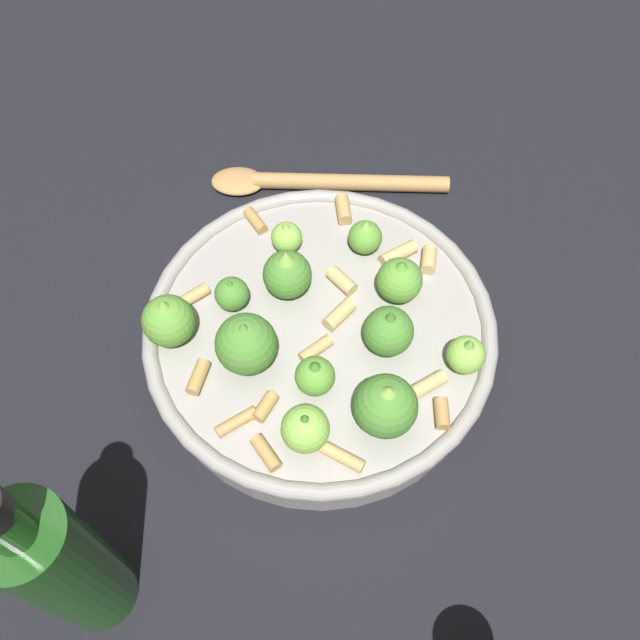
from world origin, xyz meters
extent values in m
plane|color=black|center=(0.00, 0.00, 0.00)|extent=(2.40, 2.40, 0.00)
cylinder|color=#9E9993|center=(0.00, 0.00, 0.02)|extent=(0.27, 0.27, 0.05)
torus|color=#9E9993|center=(0.00, 0.00, 0.05)|extent=(0.28, 0.28, 0.01)
sphere|color=#4C8933|center=(-0.06, 0.02, 0.07)|extent=(0.05, 0.05, 0.05)
cone|color=#609E38|center=(-0.06, 0.02, 0.09)|extent=(0.02, 0.02, 0.01)
sphere|color=#8CC64C|center=(-0.07, -0.06, 0.06)|extent=(0.04, 0.04, 0.04)
cone|color=#4C8933|center=(-0.07, -0.06, 0.08)|extent=(0.01, 0.01, 0.01)
sphere|color=#609E38|center=(0.07, -0.02, 0.06)|extent=(0.04, 0.04, 0.04)
cone|color=#609E38|center=(0.07, -0.02, 0.08)|extent=(0.02, 0.02, 0.01)
sphere|color=#4C8933|center=(-0.03, 0.07, 0.06)|extent=(0.03, 0.03, 0.03)
cone|color=#4C8933|center=(-0.03, 0.07, 0.07)|extent=(0.01, 0.01, 0.01)
sphere|color=#4C8933|center=(0.03, -0.05, 0.06)|extent=(0.04, 0.04, 0.04)
cone|color=#4C8933|center=(0.03, -0.05, 0.08)|extent=(0.02, 0.02, 0.02)
sphere|color=#8CC64C|center=(0.05, -0.10, 0.06)|extent=(0.03, 0.03, 0.03)
cone|color=#75B247|center=(0.05, -0.10, 0.08)|extent=(0.01, 0.01, 0.01)
sphere|color=#609E38|center=(0.08, 0.03, 0.06)|extent=(0.03, 0.03, 0.03)
cone|color=#8CC64C|center=(0.08, 0.03, 0.07)|extent=(0.02, 0.02, 0.01)
sphere|color=#8CC64C|center=(0.04, 0.08, 0.06)|extent=(0.03, 0.03, 0.03)
cone|color=#8CC64C|center=(0.04, 0.08, 0.07)|extent=(0.01, 0.01, 0.01)
sphere|color=#609E38|center=(-0.04, -0.03, 0.06)|extent=(0.03, 0.03, 0.03)
cone|color=#4C8933|center=(-0.04, -0.03, 0.08)|extent=(0.02, 0.02, 0.01)
sphere|color=#4C8933|center=(0.01, 0.04, 0.06)|extent=(0.04, 0.04, 0.04)
cone|color=#8CC64C|center=(0.01, 0.04, 0.09)|extent=(0.02, 0.02, 0.02)
sphere|color=#4C8933|center=(-0.02, -0.09, 0.07)|extent=(0.05, 0.05, 0.05)
cone|color=#8CC64C|center=(-0.02, -0.09, 0.09)|extent=(0.02, 0.02, 0.02)
sphere|color=#609E38|center=(-0.09, 0.08, 0.07)|extent=(0.04, 0.04, 0.04)
cone|color=#8CC64C|center=(-0.09, 0.08, 0.09)|extent=(0.02, 0.02, 0.02)
cylinder|color=tan|center=(-0.05, 0.09, 0.05)|extent=(0.03, 0.01, 0.01)
cylinder|color=tan|center=(0.01, -0.12, 0.05)|extent=(0.02, 0.02, 0.01)
cylinder|color=tan|center=(0.04, 0.02, 0.05)|extent=(0.01, 0.03, 0.01)
cylinder|color=tan|center=(0.04, 0.11, 0.05)|extent=(0.02, 0.03, 0.01)
cylinder|color=tan|center=(-0.08, -0.02, 0.05)|extent=(0.02, 0.02, 0.01)
cylinder|color=tan|center=(0.11, -0.02, 0.05)|extent=(0.03, 0.02, 0.01)
cylinder|color=tan|center=(-0.02, -0.01, 0.05)|extent=(0.03, 0.01, 0.01)
cylinder|color=tan|center=(-0.07, -0.09, 0.05)|extent=(0.02, 0.03, 0.01)
cylinder|color=tan|center=(-0.10, -0.05, 0.05)|extent=(0.02, 0.03, 0.01)
cylinder|color=tan|center=(-0.10, 0.03, 0.05)|extent=(0.03, 0.02, 0.01)
cylinder|color=tan|center=(0.10, 0.07, 0.05)|extent=(0.03, 0.03, 0.01)
cylinder|color=tan|center=(0.09, 0.00, 0.05)|extent=(0.03, 0.02, 0.01)
cylinder|color=tan|center=(-0.10, -0.01, 0.05)|extent=(0.03, 0.02, 0.01)
cylinder|color=tan|center=(0.02, -0.10, 0.05)|extent=(0.03, 0.02, 0.01)
cylinder|color=tan|center=(0.02, -0.01, 0.05)|extent=(0.03, 0.01, 0.01)
cylinder|color=#1E4C19|center=(-0.25, -0.02, 0.08)|extent=(0.05, 0.05, 0.17)
cylinder|color=#1E4C19|center=(-0.25, -0.02, 0.18)|extent=(0.02, 0.02, 0.04)
cylinder|color=#B2844C|center=(0.15, 0.11, 0.01)|extent=(0.14, 0.15, 0.02)
ellipsoid|color=#B2844C|center=(0.08, 0.19, 0.01)|extent=(0.06, 0.06, 0.01)
camera|label=1|loc=(-0.20, -0.20, 0.53)|focal=39.46mm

